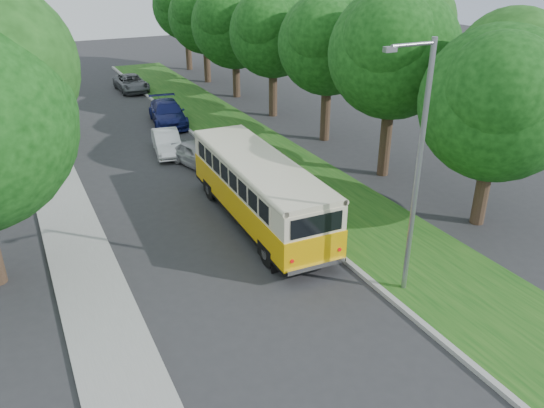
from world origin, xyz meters
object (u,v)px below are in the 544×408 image
car_silver (198,155)px  car_blue (168,113)px  vintage_bus (259,191)px  car_grey (131,83)px  lamppost_far (34,82)px  car_white (167,142)px  lamppost_near (416,166)px

car_silver → car_blue: 8.09m
vintage_bus → car_blue: size_ratio=1.88×
car_silver → car_grey: size_ratio=0.80×
lamppost_far → car_silver: bearing=-35.0°
car_white → car_grey: size_ratio=0.83×
lamppost_near → car_white: size_ratio=2.10×
car_silver → vintage_bus: bearing=-104.6°
lamppost_far → car_white: size_ratio=1.97×
vintage_bus → lamppost_near: bearing=-70.6°
lamppost_near → vintage_bus: bearing=107.4°
car_blue → lamppost_near: bearing=-78.6°
car_blue → vintage_bus: bearing=-84.8°
lamppost_far → car_white: bearing=-19.7°
lamppost_near → car_grey: bearing=92.2°
car_white → car_blue: car_blue is taller
lamppost_far → car_grey: lamppost_far is taller
car_silver → car_blue: size_ratio=0.73×
lamppost_near → vintage_bus: 7.40m
car_blue → car_grey: 10.26m
lamppost_far → car_silver: lamppost_far is taller
vintage_bus → car_grey: 25.58m
lamppost_near → car_white: 17.04m
lamppost_far → car_white: (5.97, -2.14, -3.49)m
car_blue → car_grey: (0.06, 10.26, -0.09)m
lamppost_far → car_silver: size_ratio=2.03×
lamppost_near → car_blue: bearing=93.3°
car_blue → car_grey: car_blue is taller
vintage_bus → lamppost_far: bearing=121.7°
car_silver → car_blue: (0.82, 8.05, 0.10)m
lamppost_far → car_grey: size_ratio=1.62×
lamppost_near → car_silver: bearing=98.6°
lamppost_far → car_blue: lamppost_far is taller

